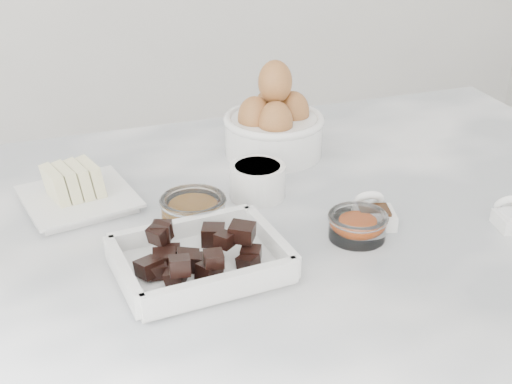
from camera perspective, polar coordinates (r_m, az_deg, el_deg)
marble_slab at (r=0.91m, az=-0.57°, el=-4.36°), size 1.20×0.80×0.04m
chocolate_dish at (r=0.82m, az=-4.49°, el=-5.10°), size 0.20×0.16×0.05m
butter_plate at (r=0.99m, az=-14.20°, el=0.07°), size 0.16×0.16×0.06m
sugar_ramekin at (r=0.98m, az=0.12°, el=1.02°), size 0.08×0.08×0.05m
egg_bowl at (r=1.10m, az=1.43°, el=5.42°), size 0.16×0.16×0.15m
honey_bowl at (r=0.92m, az=-5.04°, el=-1.45°), size 0.09×0.09×0.04m
zest_bowl at (r=0.89m, az=8.13°, el=-2.61°), size 0.08×0.08×0.03m
vanilla_spoon at (r=0.93m, az=9.26°, el=-1.67°), size 0.06×0.08×0.04m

